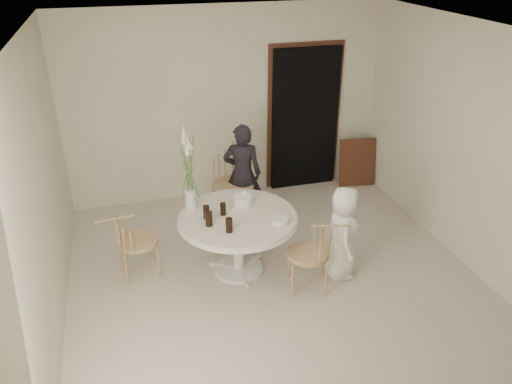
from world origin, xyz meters
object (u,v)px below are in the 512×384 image
object	(u,v)px
chair_far	(233,175)
chair_right	(319,247)
boy	(342,233)
chair_left	(127,237)
table	(238,224)
birthday_cake	(243,200)
flower_vase	(189,173)
girl	(242,174)

from	to	relation	value
chair_far	chair_right	size ratio (longest dim) A/B	1.23
boy	chair_left	bearing A→B (deg)	89.85
table	chair_left	distance (m)	1.23
chair_left	birthday_cake	xyz separation A→B (m)	(1.32, -0.01, 0.28)
table	birthday_cake	xyz separation A→B (m)	(0.12, 0.24, 0.17)
chair_right	flower_vase	size ratio (longest dim) A/B	0.79
birthday_cake	chair_far	bearing A→B (deg)	83.31
chair_right	birthday_cake	xyz separation A→B (m)	(-0.64, 0.75, 0.27)
chair_left	girl	size ratio (longest dim) A/B	0.57
chair_far	chair_left	size ratio (longest dim) A/B	1.24
boy	flower_vase	size ratio (longest dim) A/B	1.11
chair_far	chair_right	bearing A→B (deg)	-60.07
chair_far	boy	bearing A→B (deg)	-48.91
chair_left	birthday_cake	world-z (taller)	birthday_cake
chair_left	flower_vase	distance (m)	0.99
chair_right	flower_vase	world-z (taller)	flower_vase
boy	girl	bearing A→B (deg)	41.49
chair_right	flower_vase	bearing A→B (deg)	-110.05
table	flower_vase	bearing A→B (deg)	147.86
girl	boy	distance (m)	1.69
girl	birthday_cake	xyz separation A→B (m)	(-0.22, -0.89, 0.10)
boy	table	bearing A→B (deg)	85.97
table	chair_left	world-z (taller)	chair_left
girl	birthday_cake	bearing A→B (deg)	94.54
chair_far	boy	world-z (taller)	boy
table	boy	world-z (taller)	boy
chair_right	girl	bearing A→B (deg)	-152.49
girl	chair_right	bearing A→B (deg)	122.69
table	flower_vase	world-z (taller)	flower_vase
girl	chair_far	bearing A→B (deg)	-32.37
girl	flower_vase	size ratio (longest dim) A/B	1.38
chair_left	flower_vase	bearing A→B (deg)	-92.80
chair_far	chair_right	world-z (taller)	chair_far
table	flower_vase	size ratio (longest dim) A/B	1.34
chair_far	birthday_cake	size ratio (longest dim) A/B	4.39
chair_right	chair_far	bearing A→B (deg)	-150.37
chair_right	girl	xyz separation A→B (m)	(-0.42, 1.64, 0.17)
table	girl	xyz separation A→B (m)	(0.34, 1.13, 0.07)
flower_vase	chair_left	bearing A→B (deg)	-176.46
chair_left	birthday_cake	size ratio (longest dim) A/B	3.55
chair_left	flower_vase	world-z (taller)	flower_vase
chair_far	girl	xyz separation A→B (m)	(0.10, -0.12, 0.06)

